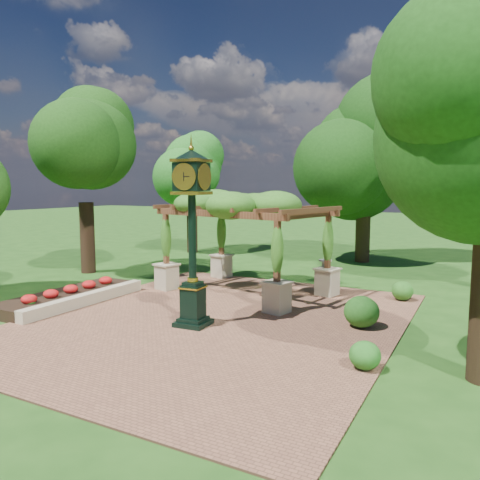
% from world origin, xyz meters
% --- Properties ---
extents(ground, '(120.00, 120.00, 0.00)m').
position_xyz_m(ground, '(0.00, 0.00, 0.00)').
color(ground, '#1E4714').
rests_on(ground, ground).
extents(brick_plaza, '(10.00, 12.00, 0.04)m').
position_xyz_m(brick_plaza, '(0.00, 1.00, 0.02)').
color(brick_plaza, brown).
rests_on(brick_plaza, ground).
extents(border_wall, '(0.35, 5.00, 0.40)m').
position_xyz_m(border_wall, '(-4.60, 0.50, 0.20)').
color(border_wall, '#C6B793').
rests_on(border_wall, ground).
extents(flower_bed, '(1.50, 5.00, 0.36)m').
position_xyz_m(flower_bed, '(-5.50, 0.50, 0.18)').
color(flower_bed, red).
rests_on(flower_bed, ground).
extents(pedestal_clock, '(1.03, 1.03, 4.91)m').
position_xyz_m(pedestal_clock, '(-0.26, 0.23, 2.93)').
color(pedestal_clock, black).
rests_on(pedestal_clock, brick_plaza).
extents(pergola, '(6.51, 4.82, 3.69)m').
position_xyz_m(pergola, '(-0.90, 4.55, 3.03)').
color(pergola, '#C0B18E').
rests_on(pergola, brick_plaza).
extents(sundial, '(0.56, 0.56, 0.97)m').
position_xyz_m(sundial, '(1.21, 7.43, 0.43)').
color(sundial, gray).
rests_on(sundial, ground).
extents(shrub_front, '(0.71, 0.71, 0.60)m').
position_xyz_m(shrub_front, '(4.67, -0.68, 0.34)').
color(shrub_front, '#23621C').
rests_on(shrub_front, brick_plaza).
extents(shrub_mid, '(1.00, 1.00, 0.86)m').
position_xyz_m(shrub_mid, '(3.89, 2.24, 0.47)').
color(shrub_mid, '#215718').
rests_on(shrub_mid, brick_plaza).
extents(shrub_back, '(0.92, 0.92, 0.64)m').
position_xyz_m(shrub_back, '(4.39, 5.93, 0.36)').
color(shrub_back, '#265E1B').
rests_on(shrub_back, brick_plaza).
extents(tree_west_near, '(3.84, 3.84, 8.13)m').
position_xyz_m(tree_west_near, '(-8.98, 4.83, 5.57)').
color(tree_west_near, '#331F14').
rests_on(tree_west_near, ground).
extents(tree_west_far, '(3.22, 3.22, 6.74)m').
position_xyz_m(tree_west_far, '(-8.45, 12.42, 4.60)').
color(tree_west_far, black).
rests_on(tree_west_far, ground).
extents(tree_north, '(5.03, 5.03, 8.20)m').
position_xyz_m(tree_north, '(1.18, 13.65, 5.64)').
color(tree_north, '#372816').
rests_on(tree_north, ground).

